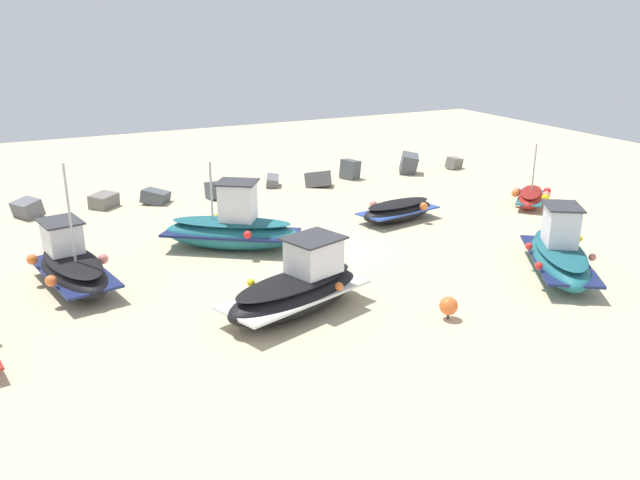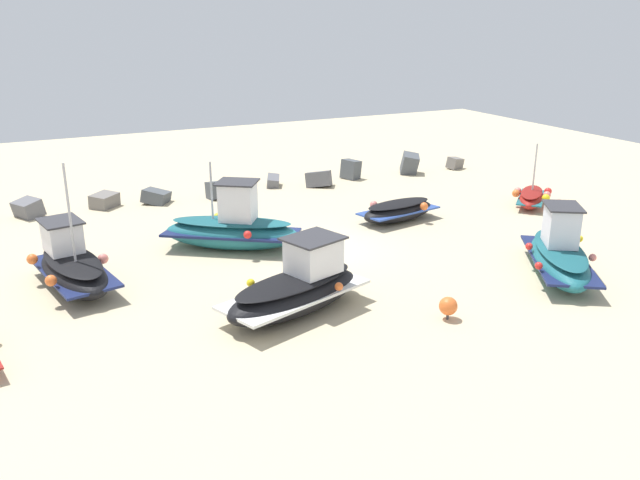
{
  "view_description": "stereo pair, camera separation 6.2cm",
  "coord_description": "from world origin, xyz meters",
  "px_view_note": "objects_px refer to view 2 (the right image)",
  "views": [
    {
      "loc": [
        -10.64,
        -21.08,
        8.48
      ],
      "look_at": [
        -0.84,
        -1.34,
        0.9
      ],
      "focal_mm": 36.97,
      "sensor_mm": 36.0,
      "label": 1
    },
    {
      "loc": [
        -10.58,
        -21.11,
        8.48
      ],
      "look_at": [
        -0.84,
        -1.34,
        0.9
      ],
      "focal_mm": 36.97,
      "sensor_mm": 36.0,
      "label": 2
    }
  ],
  "objects_px": {
    "fishing_boat_3": "(398,211)",
    "fishing_boat_4": "(233,228)",
    "fishing_boat_2": "(297,288)",
    "fishing_boat_0": "(72,266)",
    "fishing_boat_1": "(559,255)",
    "fishing_boat_6": "(532,197)",
    "person_walking": "(557,215)",
    "mooring_buoy_1": "(448,306)"
  },
  "relations": [
    {
      "from": "fishing_boat_3",
      "to": "person_walking",
      "type": "distance_m",
      "value": 6.44
    },
    {
      "from": "fishing_boat_0",
      "to": "person_walking",
      "type": "height_order",
      "value": "fishing_boat_0"
    },
    {
      "from": "fishing_boat_2",
      "to": "fishing_boat_4",
      "type": "distance_m",
      "value": 6.26
    },
    {
      "from": "fishing_boat_2",
      "to": "mooring_buoy_1",
      "type": "xyz_separation_m",
      "value": [
        3.73,
        -2.43,
        -0.33
      ]
    },
    {
      "from": "fishing_boat_4",
      "to": "mooring_buoy_1",
      "type": "bearing_deg",
      "value": -32.78
    },
    {
      "from": "fishing_boat_2",
      "to": "fishing_boat_6",
      "type": "height_order",
      "value": "fishing_boat_6"
    },
    {
      "from": "fishing_boat_1",
      "to": "fishing_boat_2",
      "type": "xyz_separation_m",
      "value": [
        -9.22,
        1.25,
        0.02
      ]
    },
    {
      "from": "fishing_boat_1",
      "to": "fishing_boat_6",
      "type": "xyz_separation_m",
      "value": [
        5.32,
        6.96,
        -0.32
      ]
    },
    {
      "from": "fishing_boat_0",
      "to": "fishing_boat_4",
      "type": "bearing_deg",
      "value": -88.32
    },
    {
      "from": "fishing_boat_6",
      "to": "person_walking",
      "type": "height_order",
      "value": "fishing_boat_6"
    },
    {
      "from": "fishing_boat_1",
      "to": "person_walking",
      "type": "xyz_separation_m",
      "value": [
        2.85,
        2.99,
        0.2
      ]
    },
    {
      "from": "fishing_boat_1",
      "to": "mooring_buoy_1",
      "type": "xyz_separation_m",
      "value": [
        -5.49,
        -1.18,
        -0.31
      ]
    },
    {
      "from": "fishing_boat_1",
      "to": "fishing_boat_0",
      "type": "bearing_deg",
      "value": 100.27
    },
    {
      "from": "fishing_boat_3",
      "to": "fishing_boat_4",
      "type": "bearing_deg",
      "value": -8.56
    },
    {
      "from": "fishing_boat_3",
      "to": "mooring_buoy_1",
      "type": "relative_size",
      "value": 5.58
    },
    {
      "from": "fishing_boat_4",
      "to": "fishing_boat_6",
      "type": "height_order",
      "value": "fishing_boat_4"
    },
    {
      "from": "fishing_boat_3",
      "to": "fishing_boat_4",
      "type": "distance_m",
      "value": 7.56
    },
    {
      "from": "fishing_boat_1",
      "to": "fishing_boat_3",
      "type": "relative_size",
      "value": 1.32
    },
    {
      "from": "fishing_boat_0",
      "to": "fishing_boat_1",
      "type": "relative_size",
      "value": 0.93
    },
    {
      "from": "fishing_boat_4",
      "to": "fishing_boat_6",
      "type": "xyz_separation_m",
      "value": [
        14.4,
        -0.56,
        -0.38
      ]
    },
    {
      "from": "fishing_boat_2",
      "to": "person_walking",
      "type": "relative_size",
      "value": 3.19
    },
    {
      "from": "fishing_boat_1",
      "to": "fishing_boat_4",
      "type": "xyz_separation_m",
      "value": [
        -9.07,
        7.51,
        0.06
      ]
    },
    {
      "from": "fishing_boat_1",
      "to": "mooring_buoy_1",
      "type": "height_order",
      "value": "fishing_boat_1"
    },
    {
      "from": "fishing_boat_6",
      "to": "person_walking",
      "type": "distance_m",
      "value": 4.7
    },
    {
      "from": "fishing_boat_1",
      "to": "fishing_boat_3",
      "type": "bearing_deg",
      "value": 44.01
    },
    {
      "from": "fishing_boat_4",
      "to": "person_walking",
      "type": "relative_size",
      "value": 3.38
    },
    {
      "from": "fishing_boat_2",
      "to": "person_walking",
      "type": "xyz_separation_m",
      "value": [
        12.07,
        1.74,
        0.18
      ]
    },
    {
      "from": "person_walking",
      "to": "mooring_buoy_1",
      "type": "height_order",
      "value": "person_walking"
    },
    {
      "from": "fishing_boat_6",
      "to": "person_walking",
      "type": "bearing_deg",
      "value": 15.75
    },
    {
      "from": "fishing_boat_6",
      "to": "mooring_buoy_1",
      "type": "distance_m",
      "value": 13.53
    },
    {
      "from": "fishing_boat_0",
      "to": "fishing_boat_4",
      "type": "xyz_separation_m",
      "value": [
        5.93,
        1.27,
        0.08
      ]
    },
    {
      "from": "fishing_boat_2",
      "to": "person_walking",
      "type": "height_order",
      "value": "fishing_boat_2"
    },
    {
      "from": "fishing_boat_6",
      "to": "fishing_boat_2",
      "type": "bearing_deg",
      "value": -20.92
    },
    {
      "from": "fishing_boat_0",
      "to": "fishing_boat_6",
      "type": "xyz_separation_m",
      "value": [
        20.33,
        0.71,
        -0.29
      ]
    },
    {
      "from": "fishing_boat_0",
      "to": "person_walking",
      "type": "distance_m",
      "value": 18.15
    },
    {
      "from": "fishing_boat_3",
      "to": "fishing_boat_0",
      "type": "bearing_deg",
      "value": -3.8
    },
    {
      "from": "person_walking",
      "to": "fishing_boat_2",
      "type": "bearing_deg",
      "value": 70.78
    },
    {
      "from": "fishing_boat_0",
      "to": "mooring_buoy_1",
      "type": "bearing_deg",
      "value": -138.38
    },
    {
      "from": "mooring_buoy_1",
      "to": "person_walking",
      "type": "bearing_deg",
      "value": 26.53
    },
    {
      "from": "fishing_boat_1",
      "to": "fishing_boat_2",
      "type": "relative_size",
      "value": 0.99
    },
    {
      "from": "fishing_boat_4",
      "to": "mooring_buoy_1",
      "type": "distance_m",
      "value": 9.4
    },
    {
      "from": "fishing_boat_1",
      "to": "fishing_boat_4",
      "type": "distance_m",
      "value": 11.78
    }
  ]
}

